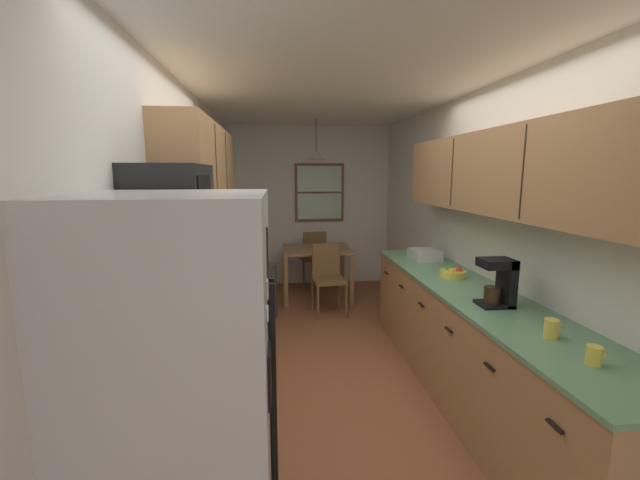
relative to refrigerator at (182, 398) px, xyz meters
The scene contains 26 objects.
ground_plane 2.56m from the refrigerator, 67.27° to the left, with size 12.00×12.00×0.00m, color brown.
wall_left 2.30m from the refrigerator, 100.67° to the left, with size 0.10×9.00×2.55m, color silver.
wall_right 3.21m from the refrigerator, 44.26° to the left, with size 0.10×9.00×2.55m, color silver.
wall_back 4.98m from the refrigerator, 79.18° to the left, with size 4.40×0.10×2.55m, color silver.
ceiling_slab 2.96m from the refrigerator, 67.27° to the left, with size 4.40×9.00×0.08m, color white.
refrigerator is the anchor object (origin of this frame).
stove_range 0.82m from the refrigerator, 95.04° to the left, with size 0.66×0.61×1.10m.
microwave_over_range 1.10m from the refrigerator, 103.83° to the left, with size 0.39×0.59×0.34m.
counter_left 1.98m from the refrigerator, 92.04° to the left, with size 0.64×1.82×0.90m.
upper_cabinets_left 2.15m from the refrigerator, 96.32° to the left, with size 0.33×1.90×0.67m.
counter_right 2.34m from the refrigerator, 33.00° to the left, with size 0.64×3.34×0.90m.
upper_cabinets_right 2.58m from the refrigerator, 30.17° to the left, with size 0.33×3.02×0.62m.
dining_table 4.13m from the refrigerator, 76.46° to the left, with size 0.96×0.86×0.74m.
dining_chair_near 3.55m from the refrigerator, 72.67° to the left, with size 0.44×0.44×0.90m.
dining_chair_far 4.76m from the refrigerator, 78.06° to the left, with size 0.44×0.44×0.90m.
pendant_light 4.29m from the refrigerator, 76.46° to the left, with size 0.27×0.27×0.55m.
back_window 4.96m from the refrigerator, 77.16° to the left, with size 0.79×0.05×0.93m.
trash_bin 3.34m from the refrigerator, 85.98° to the left, with size 0.33×0.33×0.68m, color #3F3F42.
storage_canister 1.22m from the refrigerator, 93.27° to the left, with size 0.12×0.12×0.20m.
dish_towel 0.99m from the refrigerator, 71.54° to the left, with size 0.02×0.16×0.24m, color silver.
coffee_maker 2.13m from the refrigerator, 24.74° to the left, with size 0.22×0.18×0.33m.
mug_by_coffeemaker 1.95m from the refrigerator, ahead, with size 0.11×0.08×0.11m.
mug_spare 1.91m from the refrigerator, ahead, with size 0.11×0.07×0.09m.
fruit_bowl 2.55m from the refrigerator, 40.39° to the left, with size 0.22×0.22×0.09m.
dish_rack 3.12m from the refrigerator, 50.69° to the left, with size 0.28×0.34×0.10m, color silver.
table_serving_bowl 4.08m from the refrigerator, 75.47° to the left, with size 0.18×0.18×0.06m, color silver.
Camera 1 is at (-0.52, -2.83, 1.80)m, focal length 22.32 mm.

